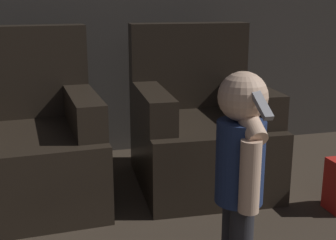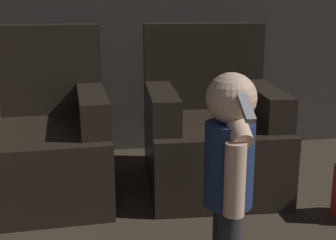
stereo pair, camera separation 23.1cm
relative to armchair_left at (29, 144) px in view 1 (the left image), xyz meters
The scene contains 3 objects.
armchair_left is the anchor object (origin of this frame).
armchair_right 1.06m from the armchair_left, ahead, with size 0.84×0.92×1.00m.
person_toddler 1.41m from the armchair_left, 52.06° to the right, with size 0.20×0.35×0.90m.
Camera 1 is at (-0.71, 0.99, 1.18)m, focal length 50.00 mm.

